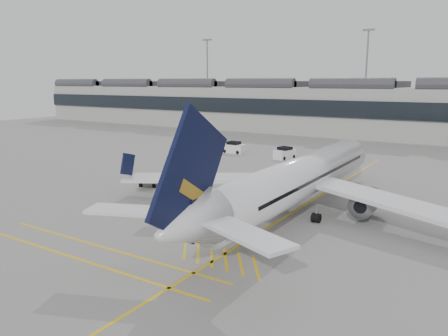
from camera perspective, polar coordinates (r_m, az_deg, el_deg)
The scene contains 17 objects.
ground at distance 42.49m, azimuth -6.88°, elevation -5.64°, with size 220.00×220.00×0.00m, color gray.
terminal at distance 106.65m, azimuth 18.48°, elevation 7.35°, with size 200.00×20.45×12.40m.
light_masts at distance 120.57m, azimuth 19.63°, elevation 11.64°, with size 113.00×0.60×25.45m.
apron_markings at distance 45.97m, azimuth 10.99°, elevation -4.46°, with size 0.25×60.00×0.01m, color gold.
airliner_main at distance 41.62m, azimuth 9.64°, elevation -1.47°, with size 37.96×41.44×11.02m.
belt_loader at distance 47.69m, azimuth 5.58°, elevation -3.12°, with size 4.30×2.53×1.71m.
baggage_cart_a at distance 42.55m, azimuth 1.39°, elevation -4.35°, with size 1.76×1.58×1.58m.
baggage_cart_b at distance 47.81m, azimuth -5.00°, elevation -2.33°, with size 2.27×2.01×2.05m.
baggage_cart_c at distance 46.57m, azimuth -2.74°, elevation -2.88°, with size 1.66×1.38×1.74m.
baggage_cart_d at distance 47.48m, azimuth -4.32°, elevation -2.46°, with size 2.36×2.20×1.98m.
ramp_agent_a at distance 44.73m, azimuth 4.56°, elevation -3.59°, with size 0.63×0.41×1.72m, color #E9560C.
ramp_agent_b at distance 44.11m, azimuth 4.48°, elevation -3.60°, with size 0.98×0.76×2.01m, color #FB5D0D.
pushback_tug at distance 52.71m, azimuth -9.73°, elevation -1.78°, with size 2.58×2.07×1.26m.
safety_cone_nose at distance 58.23m, azimuth 13.61°, elevation -0.98°, with size 0.40×0.40×0.56m, color #F24C0A.
safety_cone_engine at distance 42.08m, azimuth 17.03°, elevation -5.83°, with size 0.41×0.41×0.57m, color #F24C0A.
service_van_left at distance 76.31m, azimuth 1.30°, elevation 2.65°, with size 3.94×1.99×2.02m.
service_van_mid at distance 71.24m, azimuth 7.93°, elevation 1.90°, with size 2.69×4.10×1.94m.
Camera 1 is at (25.93, -31.35, 12.26)m, focal length 35.00 mm.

